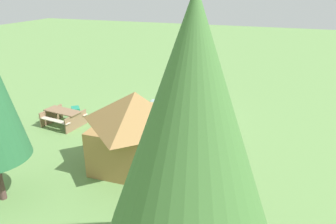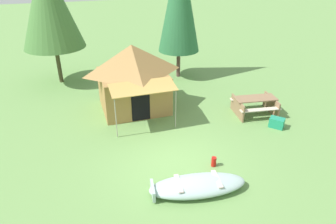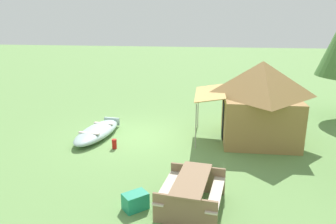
{
  "view_description": "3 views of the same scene",
  "coord_description": "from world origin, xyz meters",
  "views": [
    {
      "loc": [
        -4.86,
        13.38,
        6.22
      ],
      "look_at": [
        -0.5,
        1.35,
        1.02
      ],
      "focal_mm": 33.47,
      "sensor_mm": 36.0,
      "label": 1
    },
    {
      "loc": [
        -2.59,
        -8.01,
        6.25
      ],
      "look_at": [
        0.41,
        1.82,
        0.9
      ],
      "focal_mm": 32.97,
      "sensor_mm": 36.0,
      "label": 2
    },
    {
      "loc": [
        11.16,
        2.67,
        4.31
      ],
      "look_at": [
        0.53,
        1.14,
        1.18
      ],
      "focal_mm": 34.48,
      "sensor_mm": 36.0,
      "label": 3
    }
  ],
  "objects": [
    {
      "name": "ground_plane",
      "position": [
        0.0,
        0.0,
        0.0
      ],
      "size": [
        80.0,
        80.0,
        0.0
      ],
      "primitive_type": "plane",
      "color": "#68934E"
    },
    {
      "name": "canvas_cabin_tent",
      "position": [
        -0.4,
        4.34,
        1.5
      ],
      "size": [
        3.07,
        3.76,
        2.88
      ],
      "color": "#A07641",
      "rests_on": "ground_plane"
    },
    {
      "name": "picnic_table",
      "position": [
        4.44,
        2.26,
        0.48
      ],
      "size": [
        1.91,
        1.61,
        0.76
      ],
      "color": "#8A6A4C",
      "rests_on": "ground_plane"
    },
    {
      "name": "pine_tree_back_left",
      "position": [
        -3.56,
        8.58,
        4.08
      ],
      "size": [
        3.06,
        3.06,
        6.26
      ],
      "color": "#444128",
      "rests_on": "ground_plane"
    },
    {
      "name": "cooler_box",
      "position": [
        4.69,
        0.97,
        0.2
      ],
      "size": [
        0.65,
        0.66,
        0.4
      ],
      "primitive_type": "cube",
      "rotation": [
        0.0,
        0.0,
        2.31
      ],
      "color": "#1F8C67",
      "rests_on": "ground_plane"
    },
    {
      "name": "fuel_can",
      "position": [
        1.23,
        -0.62,
        0.16
      ],
      "size": [
        0.23,
        0.23,
        0.33
      ],
      "primitive_type": "cylinder",
      "rotation": [
        0.0,
        0.0,
        2.57
      ],
      "color": "red",
      "rests_on": "ground_plane"
    },
    {
      "name": "beached_rowboat",
      "position": [
        0.26,
        -1.59,
        0.21
      ],
      "size": [
        2.97,
        1.38,
        0.41
      ],
      "color": "#A0BAB6",
      "rests_on": "ground_plane"
    }
  ]
}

